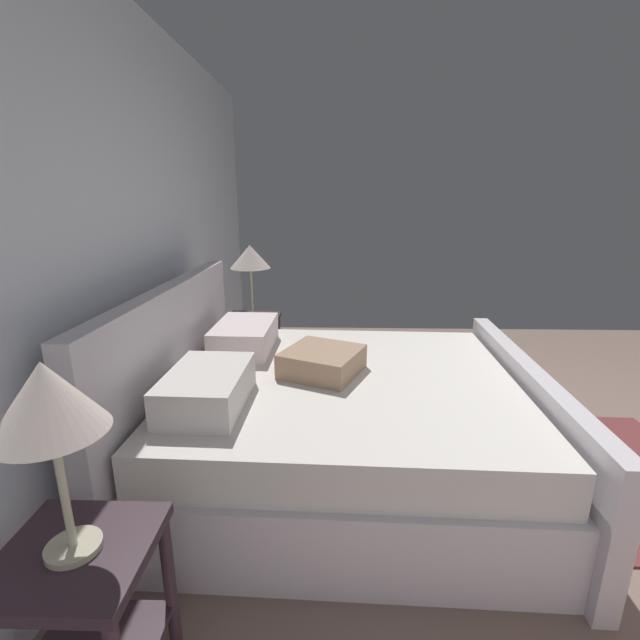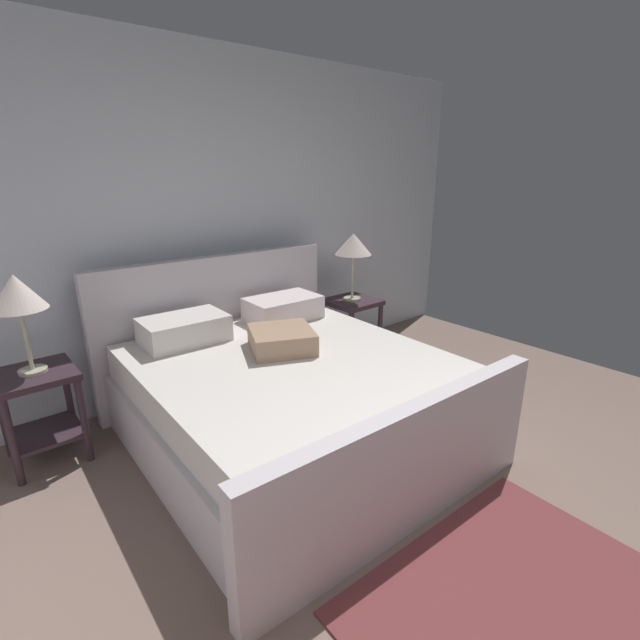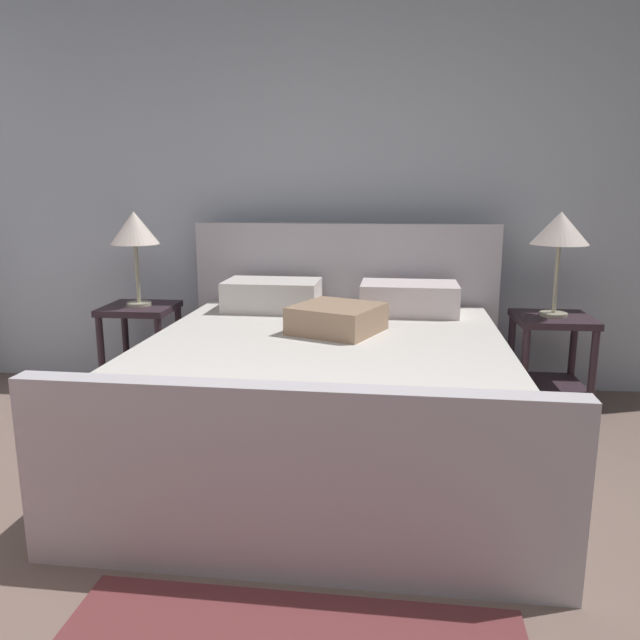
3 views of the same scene
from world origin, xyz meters
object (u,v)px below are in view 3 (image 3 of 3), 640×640
at_px(nightstand_left, 141,335).
at_px(bed, 327,388).
at_px(table_lamp_right, 560,231).
at_px(table_lamp_left, 134,230).
at_px(nightstand_right, 551,348).

bearing_deg(nightstand_left, bed, -31.76).
bearing_deg(table_lamp_right, bed, -151.02).
relative_size(bed, table_lamp_right, 3.56).
xyz_separation_m(table_lamp_right, nightstand_left, (-2.58, 0.09, -0.70)).
distance_m(nightstand_left, table_lamp_left, 0.68).
relative_size(bed, nightstand_right, 3.63).
xyz_separation_m(nightstand_left, table_lamp_left, (-0.00, 0.00, 0.68)).
distance_m(bed, table_lamp_right, 1.65).
bearing_deg(nightstand_left, table_lamp_right, -1.92).
xyz_separation_m(bed, table_lamp_left, (-1.29, 0.80, 0.74)).
height_order(bed, nightstand_left, bed).
relative_size(nightstand_right, nightstand_left, 1.00).
relative_size(nightstand_right, table_lamp_left, 1.00).
relative_size(nightstand_left, table_lamp_left, 1.00).
xyz_separation_m(table_lamp_right, table_lamp_left, (-2.58, 0.09, -0.02)).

